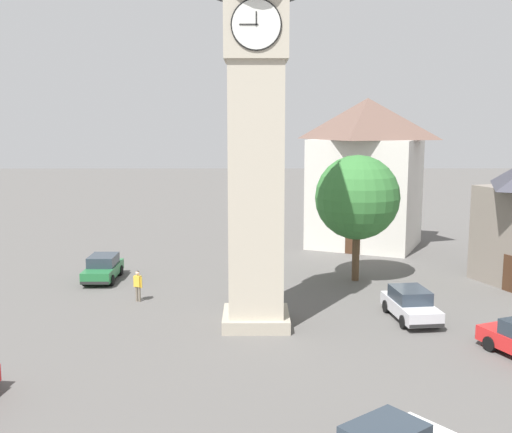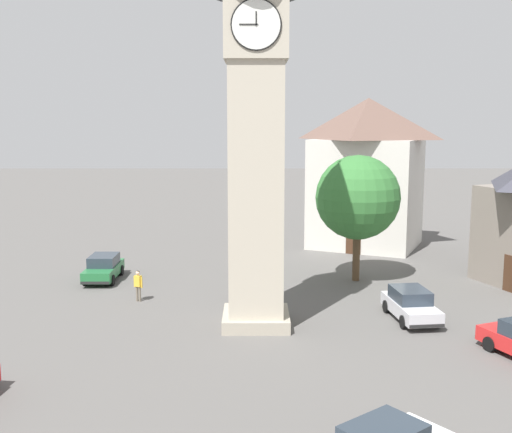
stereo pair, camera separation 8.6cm
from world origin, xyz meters
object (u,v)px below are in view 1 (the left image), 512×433
object	(u,v)px
car_red_corner	(410,304)
building_shop_left	(366,172)
pedestrian	(138,283)
clock_tower	(256,51)
tree	(357,198)
car_white_side	(103,268)

from	to	relation	value
car_red_corner	building_shop_left	distance (m)	18.91
car_red_corner	pedestrian	distance (m)	14.24
clock_tower	tree	world-z (taller)	clock_tower
pedestrian	tree	distance (m)	13.82
tree	building_shop_left	size ratio (longest dim) A/B	0.67
building_shop_left	tree	bearing A→B (deg)	76.95
car_red_corner	pedestrian	world-z (taller)	pedestrian
car_red_corner	building_shop_left	bearing A→B (deg)	-93.26
clock_tower	car_white_side	world-z (taller)	clock_tower
tree	building_shop_left	world-z (taller)	building_shop_left
car_red_corner	pedestrian	size ratio (longest dim) A/B	2.54
pedestrian	tree	bearing A→B (deg)	-160.54
clock_tower	car_red_corner	bearing A→B (deg)	-174.38
pedestrian	tree	world-z (taller)	tree
pedestrian	building_shop_left	size ratio (longest dim) A/B	0.15
car_red_corner	car_white_side	xyz separation A→B (m)	(16.85, -7.65, 0.00)
clock_tower	car_red_corner	distance (m)	14.13
car_white_side	tree	world-z (taller)	tree
clock_tower	tree	size ratio (longest dim) A/B	2.83
car_white_side	tree	distance (m)	16.01
pedestrian	clock_tower	bearing A→B (deg)	148.49
clock_tower	pedestrian	size ratio (longest dim) A/B	12.80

